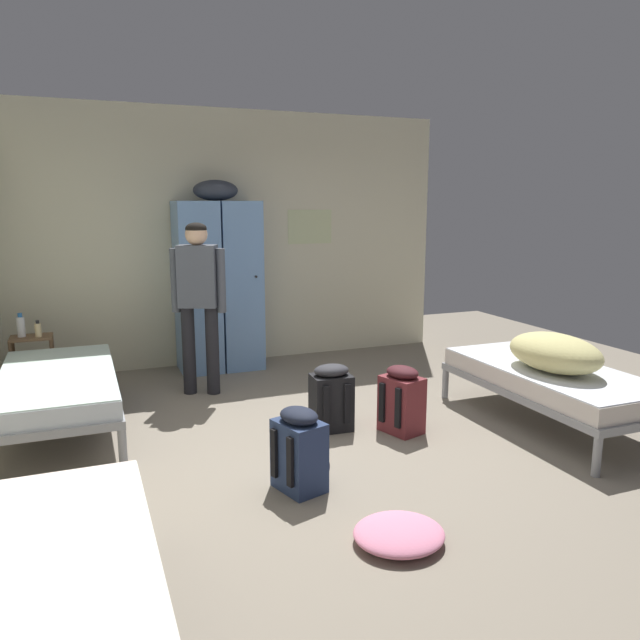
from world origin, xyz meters
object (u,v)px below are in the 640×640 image
(bed_left_rear, at_px, (58,385))
(lotion_bottle, at_px, (38,330))
(person_traveler, at_px, (198,292))
(backpack_black, at_px, (331,398))
(locker_bank, at_px, (218,283))
(bed_right, at_px, (551,380))
(bedding_heap, at_px, (555,352))
(backpack_maroon, at_px, (403,401))
(shelf_unit, at_px, (33,359))
(backpack_navy, at_px, (300,451))
(bed_left_front, at_px, (40,600))
(water_bottle, at_px, (21,326))
(clothes_pile_pink, at_px, (399,534))

(bed_left_rear, bearing_deg, lotion_bottle, 99.21)
(person_traveler, xyz_separation_m, lotion_bottle, (-1.44, 0.54, -0.36))
(backpack_black, bearing_deg, locker_bank, 100.97)
(bed_right, relative_size, bedding_heap, 2.20)
(bed_right, relative_size, person_traveler, 1.15)
(backpack_maroon, bearing_deg, shelf_unit, 142.11)
(shelf_unit, xyz_separation_m, bedding_heap, (4.00, -2.58, 0.30))
(locker_bank, height_order, bed_left_rear, locker_bank)
(bed_right, height_order, backpack_navy, backpack_navy)
(locker_bank, relative_size, bed_left_front, 1.09)
(locker_bank, relative_size, shelf_unit, 3.63)
(locker_bank, xyz_separation_m, bed_left_rear, (-1.64, -1.41, -0.59))
(locker_bank, distance_m, backpack_black, 2.34)
(water_bottle, relative_size, backpack_navy, 0.42)
(bed_right, height_order, backpack_black, backpack_black)
(backpack_black, bearing_deg, bed_left_front, -134.11)
(bed_left_rear, bearing_deg, shelf_unit, 102.26)
(backpack_navy, relative_size, clothes_pile_pink, 1.08)
(bed_left_rear, distance_m, backpack_maroon, 2.78)
(locker_bank, bearing_deg, bed_right, -51.68)
(backpack_navy, bearing_deg, bed_left_front, -140.42)
(person_traveler, distance_m, clothes_pile_pink, 3.24)
(bed_left_rear, xyz_separation_m, water_bottle, (-0.33, 1.17, 0.29))
(shelf_unit, relative_size, backpack_black, 1.04)
(person_traveler, distance_m, water_bottle, 1.73)
(clothes_pile_pink, bearing_deg, bed_left_rear, 124.97)
(bed_left_rear, relative_size, backpack_black, 3.45)
(locker_bank, bearing_deg, shelf_unit, -172.25)
(shelf_unit, height_order, lotion_bottle, lotion_bottle)
(bedding_heap, relative_size, lotion_bottle, 5.40)
(bedding_heap, height_order, water_bottle, water_bottle)
(shelf_unit, relative_size, backpack_navy, 1.04)
(backpack_black, distance_m, clothes_pile_pink, 1.76)
(bed_right, xyz_separation_m, person_traveler, (-2.55, 1.91, 0.62))
(lotion_bottle, relative_size, backpack_navy, 0.29)
(locker_bank, height_order, backpack_black, locker_bank)
(shelf_unit, relative_size, bedding_heap, 0.66)
(bed_left_rear, bearing_deg, person_traveler, 24.17)
(bed_left_rear, height_order, water_bottle, water_bottle)
(person_traveler, distance_m, backpack_black, 1.73)
(bed_left_rear, bearing_deg, locker_bank, 40.69)
(bed_left_front, relative_size, bedding_heap, 2.20)
(shelf_unit, distance_m, lotion_bottle, 0.31)
(water_bottle, height_order, backpack_black, water_bottle)
(backpack_black, xyz_separation_m, backpack_navy, (-0.59, -0.91, 0.00))
(backpack_black, relative_size, backpack_maroon, 1.00)
(bed_right, relative_size, lotion_bottle, 11.87)
(bed_left_front, distance_m, backpack_navy, 1.91)
(locker_bank, bearing_deg, backpack_navy, -93.13)
(bed_left_rear, bearing_deg, backpack_navy, -49.15)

